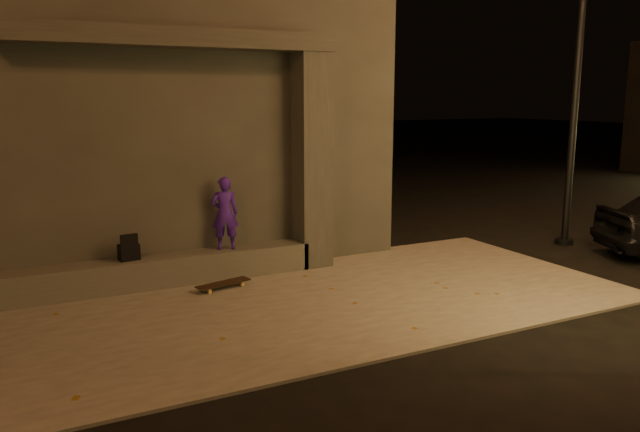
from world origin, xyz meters
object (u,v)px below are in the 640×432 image
skateboarder (225,213)px  skateboard (223,284)px  column (312,162)px  backpack (129,251)px

skateboarder → skateboard: skateboarder is taller
column → skateboard: (-1.83, -0.65, -1.72)m
skateboarder → backpack: 1.59m
column → skateboard: column is taller
skateboarder → skateboard: size_ratio=1.32×
backpack → skateboard: 1.51m
column → skateboarder: 1.74m
skateboard → column: bearing=6.0°
skateboard → backpack: bearing=139.2°
column → backpack: bearing=180.0°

